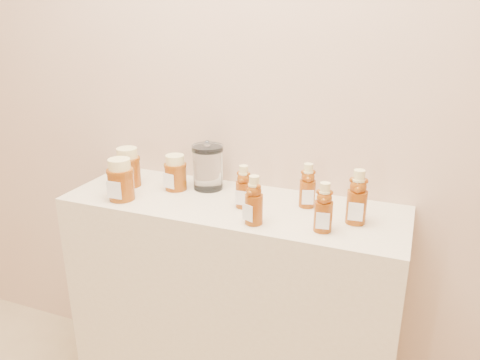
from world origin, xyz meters
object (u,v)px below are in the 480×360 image
at_px(display_table, 232,311).
at_px(bear_bottle_back_left, 244,184).
at_px(glass_canister, 208,165).
at_px(bear_bottle_front_left, 254,197).
at_px(honey_jar_left, 128,167).

relative_size(display_table, bear_bottle_back_left, 7.18).
height_order(bear_bottle_back_left, glass_canister, glass_canister).
bearing_deg(bear_bottle_front_left, glass_canister, 160.63).
height_order(honey_jar_left, glass_canister, glass_canister).
xyz_separation_m(display_table, honey_jar_left, (-0.43, 0.01, 0.52)).
bearing_deg(bear_bottle_back_left, honey_jar_left, 174.48).
bearing_deg(honey_jar_left, display_table, 13.56).
xyz_separation_m(display_table, bear_bottle_front_left, (0.13, -0.13, 0.54)).
distance_m(bear_bottle_back_left, glass_canister, 0.22).
bearing_deg(honey_jar_left, glass_canister, 31.34).
xyz_separation_m(bear_bottle_back_left, honey_jar_left, (-0.48, 0.03, -0.01)).
bearing_deg(bear_bottle_back_left, bear_bottle_front_left, -56.72).
distance_m(bear_bottle_front_left, honey_jar_left, 0.58).
xyz_separation_m(bear_bottle_back_left, bear_bottle_front_left, (0.08, -0.11, 0.01)).
xyz_separation_m(bear_bottle_front_left, honey_jar_left, (-0.56, 0.14, -0.02)).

